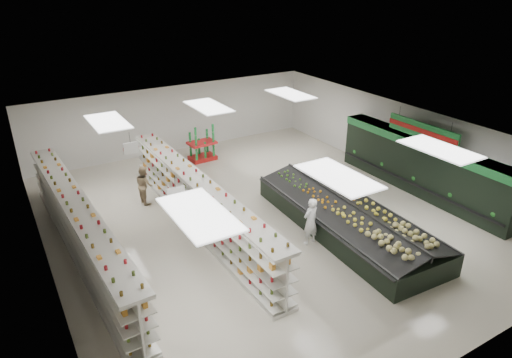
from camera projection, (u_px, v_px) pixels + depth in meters
floor at (260, 217)px, 16.48m from camera, size 16.00×16.00×0.00m
ceiling at (260, 133)px, 15.15m from camera, size 14.00×16.00×0.02m
wall_back at (174, 119)px, 22.07m from camera, size 14.00×0.02×3.20m
wall_front at (457, 311)px, 9.56m from camera, size 14.00×0.02×3.20m
wall_left at (43, 230)px, 12.56m from camera, size 0.02×16.00×3.20m
wall_right at (403, 142)px, 19.08m from camera, size 0.02×16.00×3.20m
produce_wall_case at (422, 164)px, 17.83m from camera, size 0.93×8.00×2.20m
aisle_sign_near at (176, 194)px, 12.01m from camera, size 0.52×0.06×0.75m
aisle_sign_far at (131, 148)px, 15.14m from camera, size 0.52×0.06×0.75m
hortifruti_banner at (422, 131)px, 17.12m from camera, size 0.12×3.20×0.95m
gondola_left at (81, 232)px, 13.94m from camera, size 1.26×10.64×1.84m
gondola_center at (198, 205)px, 15.52m from camera, size 0.89×10.58×1.83m
produce_island at (346, 216)px, 15.49m from camera, size 3.05×7.57×1.11m
soda_endcap at (202, 144)px, 21.21m from camera, size 1.29×0.92×1.59m
shopper_main at (310, 221)px, 14.60m from camera, size 0.64×0.48×1.61m
shopper_background at (144, 185)px, 17.25m from camera, size 0.51×0.76×1.49m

